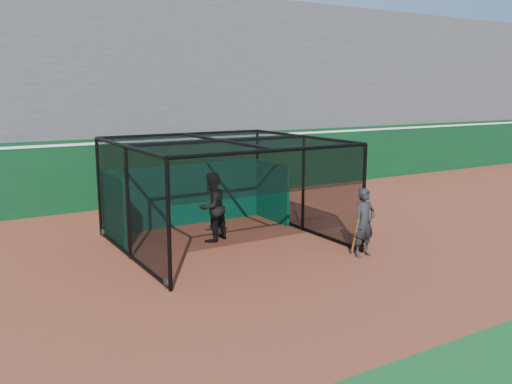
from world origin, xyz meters
TOP-DOWN VIEW (x-y plane):
  - ground at (0.00, 0.00)m, footprint 120.00×120.00m
  - outfield_wall at (0.00, 8.50)m, footprint 50.00×0.50m
  - grandstand at (0.00, 12.27)m, footprint 50.00×7.85m
  - batting_cage at (-0.24, 2.29)m, footprint 5.44×5.34m
  - batter at (-0.41, 2.67)m, footprint 1.16×1.06m
  - on_deck_player at (2.25, -0.61)m, footprint 0.66×0.45m

SIDE VIEW (x-z plane):
  - ground at x=0.00m, z-range 0.00..0.00m
  - on_deck_player at x=2.25m, z-range 0.00..1.75m
  - batter at x=-0.41m, z-range 0.00..1.93m
  - outfield_wall at x=0.00m, z-range 0.04..2.54m
  - batting_cage at x=-0.24m, z-range 0.00..2.83m
  - grandstand at x=0.00m, z-range 0.00..8.95m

